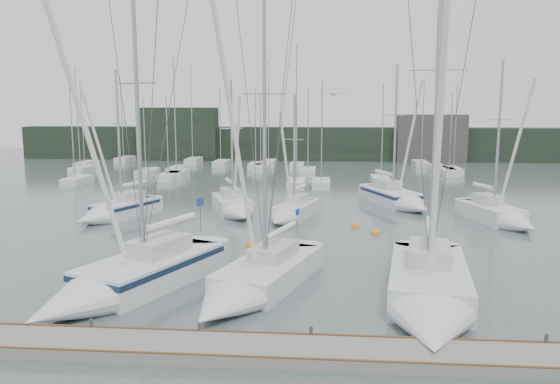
{
  "coord_description": "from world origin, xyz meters",
  "views": [
    {
      "loc": [
        2.4,
        -22.25,
        8.4
      ],
      "look_at": [
        0.16,
        5.0,
        4.03
      ],
      "focal_mm": 35.0,
      "sensor_mm": 36.0,
      "label": 1
    }
  ],
  "objects_px": {
    "sailboat_mid_c": "(290,214)",
    "sailboat_near_left": "(121,282)",
    "sailboat_mid_b": "(235,208)",
    "buoy_c": "(177,236)",
    "sailboat_near_right": "(430,298)",
    "sailboat_mid_a": "(113,212)",
    "sailboat_mid_d": "(400,200)",
    "sailboat_mid_e": "(502,217)",
    "buoy_b": "(376,233)",
    "buoy_a": "(250,246)",
    "buoy_d": "(355,227)",
    "sailboat_near_center": "(249,286)"
  },
  "relations": [
    {
      "from": "sailboat_mid_a",
      "to": "buoy_d",
      "type": "distance_m",
      "value": 17.78
    },
    {
      "from": "buoy_c",
      "to": "buoy_d",
      "type": "xyz_separation_m",
      "value": [
        11.6,
        3.71,
        0.0
      ]
    },
    {
      "from": "sailboat_near_left",
      "to": "buoy_c",
      "type": "xyz_separation_m",
      "value": [
        -0.51,
        11.21,
        -0.66
      ]
    },
    {
      "from": "buoy_d",
      "to": "sailboat_near_right",
      "type": "bearing_deg",
      "value": -82.06
    },
    {
      "from": "sailboat_near_center",
      "to": "sailboat_mid_e",
      "type": "bearing_deg",
      "value": 63.55
    },
    {
      "from": "buoy_c",
      "to": "buoy_b",
      "type": "bearing_deg",
      "value": 8.14
    },
    {
      "from": "sailboat_mid_b",
      "to": "sailboat_near_left",
      "type": "bearing_deg",
      "value": -117.27
    },
    {
      "from": "sailboat_near_right",
      "to": "sailboat_near_center",
      "type": "bearing_deg",
      "value": 179.88
    },
    {
      "from": "sailboat_near_right",
      "to": "buoy_a",
      "type": "xyz_separation_m",
      "value": [
        -8.78,
        9.99,
        -0.62
      ]
    },
    {
      "from": "sailboat_mid_c",
      "to": "buoy_c",
      "type": "xyz_separation_m",
      "value": [
        -6.94,
        -5.53,
        -0.5
      ]
    },
    {
      "from": "buoy_a",
      "to": "buoy_c",
      "type": "distance_m",
      "value": 5.42
    },
    {
      "from": "sailboat_mid_c",
      "to": "buoy_d",
      "type": "distance_m",
      "value": 5.03
    },
    {
      "from": "sailboat_near_left",
      "to": "sailboat_near_right",
      "type": "bearing_deg",
      "value": 19.97
    },
    {
      "from": "sailboat_mid_e",
      "to": "buoy_b",
      "type": "relative_size",
      "value": 19.03
    },
    {
      "from": "sailboat_mid_a",
      "to": "buoy_d",
      "type": "xyz_separation_m",
      "value": [
        17.73,
        -1.08,
        -0.59
      ]
    },
    {
      "from": "sailboat_near_left",
      "to": "sailboat_mid_b",
      "type": "distance_m",
      "value": 18.34
    },
    {
      "from": "buoy_d",
      "to": "sailboat_near_left",
      "type": "bearing_deg",
      "value": -126.64
    },
    {
      "from": "sailboat_near_center",
      "to": "sailboat_near_right",
      "type": "height_order",
      "value": "sailboat_near_right"
    },
    {
      "from": "sailboat_near_left",
      "to": "buoy_b",
      "type": "relative_size",
      "value": 24.49
    },
    {
      "from": "sailboat_near_left",
      "to": "sailboat_mid_b",
      "type": "relative_size",
      "value": 1.44
    },
    {
      "from": "sailboat_near_right",
      "to": "sailboat_mid_b",
      "type": "bearing_deg",
      "value": 129.27
    },
    {
      "from": "sailboat_mid_c",
      "to": "sailboat_mid_e",
      "type": "bearing_deg",
      "value": 15.17
    },
    {
      "from": "buoy_a",
      "to": "buoy_c",
      "type": "bearing_deg",
      "value": 157.95
    },
    {
      "from": "sailboat_near_right",
      "to": "sailboat_mid_c",
      "type": "distance_m",
      "value": 18.84
    },
    {
      "from": "sailboat_mid_d",
      "to": "sailboat_mid_e",
      "type": "relative_size",
      "value": 1.03
    },
    {
      "from": "buoy_a",
      "to": "sailboat_near_center",
      "type": "bearing_deg",
      "value": -82.48
    },
    {
      "from": "sailboat_near_right",
      "to": "sailboat_mid_e",
      "type": "height_order",
      "value": "sailboat_near_right"
    },
    {
      "from": "sailboat_mid_b",
      "to": "buoy_c",
      "type": "relative_size",
      "value": 20.7
    },
    {
      "from": "sailboat_mid_a",
      "to": "sailboat_mid_b",
      "type": "bearing_deg",
      "value": 37.05
    },
    {
      "from": "sailboat_near_center",
      "to": "sailboat_mid_a",
      "type": "xyz_separation_m",
      "value": [
        -12.31,
        15.6,
        0.08
      ]
    },
    {
      "from": "sailboat_near_left",
      "to": "sailboat_mid_e",
      "type": "bearing_deg",
      "value": 60.73
    },
    {
      "from": "sailboat_mid_a",
      "to": "sailboat_mid_e",
      "type": "bearing_deg",
      "value": 23.51
    },
    {
      "from": "buoy_b",
      "to": "buoy_d",
      "type": "xyz_separation_m",
      "value": [
        -1.26,
        1.87,
        0.0
      ]
    },
    {
      "from": "sailboat_mid_d",
      "to": "buoy_c",
      "type": "bearing_deg",
      "value": -165.55
    },
    {
      "from": "sailboat_mid_b",
      "to": "sailboat_mid_a",
      "type": "bearing_deg",
      "value": 173.62
    },
    {
      "from": "sailboat_mid_c",
      "to": "sailboat_near_left",
      "type": "bearing_deg",
      "value": -94.37
    },
    {
      "from": "buoy_c",
      "to": "buoy_d",
      "type": "relative_size",
      "value": 0.92
    },
    {
      "from": "sailboat_near_center",
      "to": "sailboat_mid_d",
      "type": "relative_size",
      "value": 1.2
    },
    {
      "from": "buoy_a",
      "to": "sailboat_mid_a",
      "type": "bearing_deg",
      "value": 148.54
    },
    {
      "from": "sailboat_mid_a",
      "to": "buoy_c",
      "type": "height_order",
      "value": "sailboat_mid_a"
    },
    {
      "from": "sailboat_near_right",
      "to": "sailboat_mid_a",
      "type": "bearing_deg",
      "value": 148.72
    },
    {
      "from": "sailboat_near_right",
      "to": "sailboat_mid_a",
      "type": "distance_m",
      "value": 26.07
    },
    {
      "from": "sailboat_near_left",
      "to": "buoy_a",
      "type": "height_order",
      "value": "sailboat_near_left"
    },
    {
      "from": "sailboat_near_center",
      "to": "buoy_c",
      "type": "bearing_deg",
      "value": 138.05
    },
    {
      "from": "sailboat_mid_e",
      "to": "sailboat_mid_a",
      "type": "bearing_deg",
      "value": 163.48
    },
    {
      "from": "sailboat_mid_b",
      "to": "sailboat_mid_c",
      "type": "bearing_deg",
      "value": -39.62
    },
    {
      "from": "sailboat_mid_d",
      "to": "buoy_b",
      "type": "relative_size",
      "value": 19.54
    },
    {
      "from": "sailboat_mid_e",
      "to": "buoy_a",
      "type": "distance_m",
      "value": 18.43
    },
    {
      "from": "sailboat_mid_a",
      "to": "buoy_d",
      "type": "bearing_deg",
      "value": 19.33
    },
    {
      "from": "sailboat_mid_e",
      "to": "buoy_d",
      "type": "height_order",
      "value": "sailboat_mid_e"
    }
  ]
}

